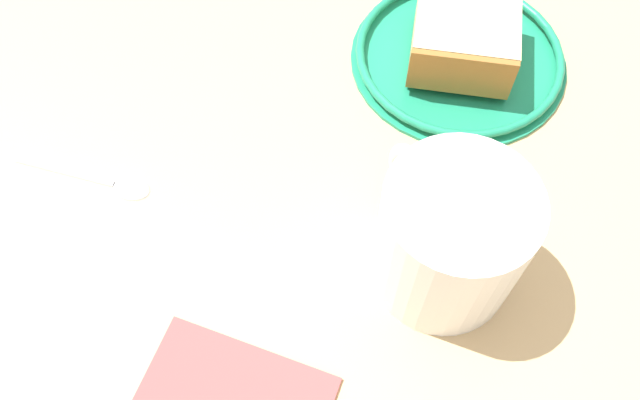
% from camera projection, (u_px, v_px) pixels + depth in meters
% --- Properties ---
extents(ground_plane, '(1.59, 1.59, 0.03)m').
position_uv_depth(ground_plane, '(367.00, 140.00, 0.56)').
color(ground_plane, tan).
extents(small_plate, '(0.19, 0.19, 0.01)m').
position_uv_depth(small_plate, '(458.00, 55.00, 0.58)').
color(small_plate, '#1E8C66').
rests_on(small_plate, ground_plane).
extents(cake_slice, '(0.12, 0.12, 0.05)m').
position_uv_depth(cake_slice, '(463.00, 38.00, 0.56)').
color(cake_slice, '#9E662D').
rests_on(cake_slice, small_plate).
extents(tea_mug, '(0.10, 0.13, 0.10)m').
position_uv_depth(tea_mug, '(450.00, 236.00, 0.44)').
color(tea_mug, white).
rests_on(tea_mug, ground_plane).
extents(teaspoon, '(0.07, 0.10, 0.01)m').
position_uv_depth(teaspoon, '(110.00, 182.00, 0.52)').
color(teaspoon, silver).
rests_on(teaspoon, ground_plane).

